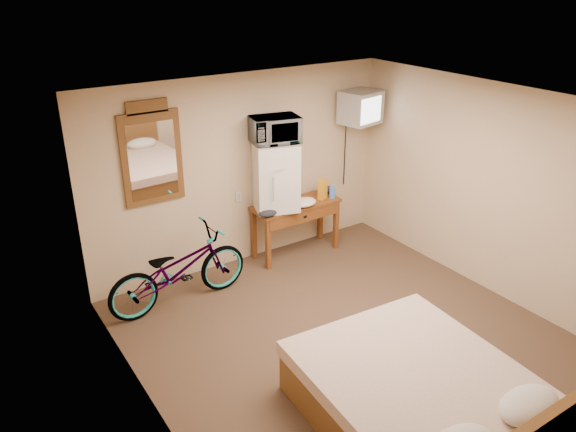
% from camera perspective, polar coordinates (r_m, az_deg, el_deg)
% --- Properties ---
extents(room, '(4.60, 4.64, 2.50)m').
position_cam_1_polar(room, '(5.50, 7.15, -2.08)').
color(room, '#4C3A26').
rests_on(room, ground).
extents(desk, '(1.22, 0.47, 0.75)m').
position_cam_1_polar(desk, '(7.57, 0.94, 0.32)').
color(desk, brown).
rests_on(desk, floor).
extents(mini_fridge, '(0.68, 0.66, 0.89)m').
position_cam_1_polar(mini_fridge, '(7.23, -1.31, 4.09)').
color(mini_fridge, white).
rests_on(mini_fridge, desk).
extents(microwave, '(0.68, 0.53, 0.33)m').
position_cam_1_polar(microwave, '(7.05, -1.35, 8.76)').
color(microwave, white).
rests_on(microwave, mini_fridge).
extents(snack_bag, '(0.15, 0.12, 0.27)m').
position_cam_1_polar(snack_bag, '(7.65, 3.54, 2.72)').
color(snack_bag, orange).
rests_on(snack_bag, desk).
extents(blue_cup, '(0.09, 0.09, 0.15)m').
position_cam_1_polar(blue_cup, '(7.72, 4.52, 2.41)').
color(blue_cup, '#447BE8').
rests_on(blue_cup, desk).
extents(cloth_cream, '(0.34, 0.26, 0.10)m').
position_cam_1_polar(cloth_cream, '(7.43, 1.65, 1.40)').
color(cloth_cream, silver).
rests_on(cloth_cream, desk).
extents(cloth_dark_a, '(0.25, 0.19, 0.09)m').
position_cam_1_polar(cloth_dark_a, '(7.12, -2.07, 0.32)').
color(cloth_dark_a, black).
rests_on(cloth_dark_a, desk).
extents(cloth_dark_b, '(0.20, 0.17, 0.09)m').
position_cam_1_polar(cloth_dark_b, '(7.89, 4.13, 2.69)').
color(cloth_dark_b, black).
rests_on(cloth_dark_b, desk).
extents(crt_television, '(0.58, 0.63, 0.44)m').
position_cam_1_polar(crt_television, '(7.78, 7.37, 10.89)').
color(crt_television, black).
rests_on(crt_television, room).
extents(wall_mirror, '(0.72, 0.04, 1.22)m').
position_cam_1_polar(wall_mirror, '(6.63, -13.69, 6.08)').
color(wall_mirror, brown).
rests_on(wall_mirror, room).
extents(bicycle, '(1.75, 0.68, 0.90)m').
position_cam_1_polar(bicycle, '(6.63, -11.07, -5.34)').
color(bicycle, black).
rests_on(bicycle, floor).
extents(bed, '(1.82, 2.33, 0.90)m').
position_cam_1_polar(bed, '(5.07, 14.50, -18.40)').
color(bed, brown).
rests_on(bed, floor).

